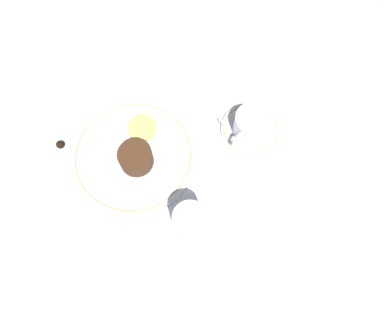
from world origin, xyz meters
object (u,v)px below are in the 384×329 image
(dinner_plate, at_px, (134,156))
(coffee_cup, at_px, (251,124))
(wine_glass, at_px, (190,222))
(dessert_cake, at_px, (135,158))
(fork, at_px, (200,113))

(dinner_plate, bearing_deg, coffee_cup, 145.23)
(wine_glass, relative_size, dessert_cake, 1.60)
(dessert_cake, bearing_deg, dinner_plate, -110.86)
(wine_glass, xyz_separation_m, dessert_cake, (-0.03, -0.18, -0.04))
(wine_glass, distance_m, fork, 0.28)
(dinner_plate, distance_m, fork, 0.18)
(dinner_plate, xyz_separation_m, wine_glass, (0.04, 0.20, 0.07))
(coffee_cup, distance_m, dessert_cake, 0.26)
(coffee_cup, xyz_separation_m, wine_glass, (0.25, 0.05, 0.04))
(coffee_cup, relative_size, dessert_cake, 1.42)
(wine_glass, bearing_deg, fork, -142.72)
(dinner_plate, height_order, fork, dinner_plate)
(dinner_plate, height_order, wine_glass, wine_glass)
(dinner_plate, distance_m, wine_glass, 0.22)
(coffee_cup, bearing_deg, fork, -71.52)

